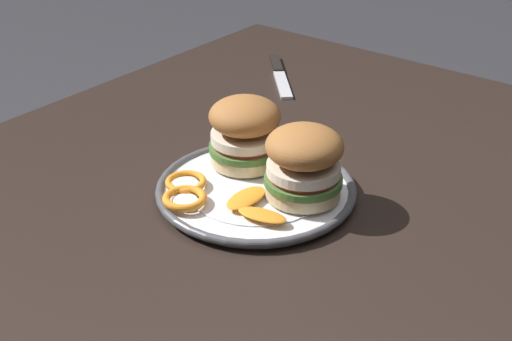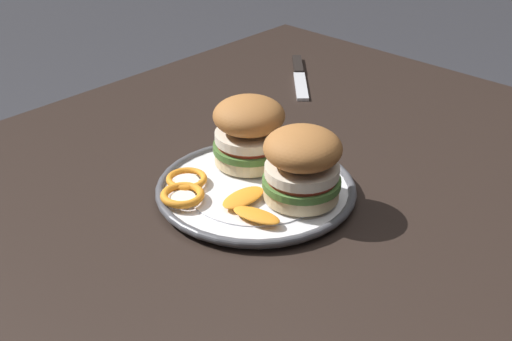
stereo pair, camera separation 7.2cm
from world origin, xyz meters
name	(u,v)px [view 1 (the left image)]	position (x,y,z in m)	size (l,w,h in m)	color
dining_table	(264,264)	(0.00, 0.00, 0.62)	(1.32, 1.06, 0.70)	black
dinner_plate	(256,189)	(-0.03, -0.04, 0.71)	(0.28, 0.28, 0.02)	white
sandwich_half_left	(245,131)	(-0.08, -0.10, 0.77)	(0.12, 0.12, 0.10)	beige
sandwich_half_right	(304,162)	(-0.05, 0.03, 0.77)	(0.11, 0.11, 0.10)	beige
orange_peel_curled	(186,182)	(0.03, -0.12, 0.73)	(0.07, 0.07, 0.01)	orange
orange_peel_strip_long	(262,215)	(0.03, 0.02, 0.73)	(0.04, 0.07, 0.01)	orange
orange_peel_strip_short	(246,198)	(0.01, -0.03, 0.73)	(0.07, 0.04, 0.01)	orange
orange_peel_small_curl	(185,199)	(0.06, -0.09, 0.73)	(0.06, 0.06, 0.01)	orange
table_knife	(279,73)	(-0.43, -0.29, 0.71)	(0.17, 0.17, 0.01)	silver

